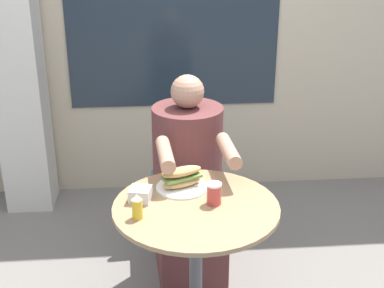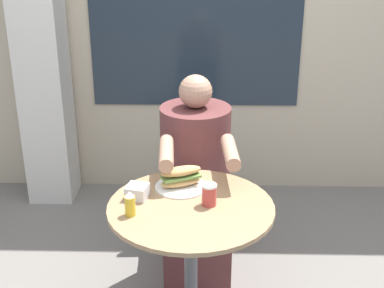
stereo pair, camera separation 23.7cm
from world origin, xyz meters
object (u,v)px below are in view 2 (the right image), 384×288
at_px(cafe_table, 191,245).
at_px(seated_diner, 196,195).
at_px(condiment_bottle, 130,204).
at_px(sandwich_on_plate, 181,179).
at_px(drink_cup, 209,195).
at_px(diner_chair, 195,164).

height_order(cafe_table, seated_diner, seated_diner).
relative_size(seated_diner, condiment_bottle, 10.53).
distance_m(cafe_table, sandwich_on_plate, 0.30).
distance_m(sandwich_on_plate, drink_cup, 0.20).
height_order(cafe_table, drink_cup, drink_cup).
distance_m(cafe_table, seated_diner, 0.56).
relative_size(cafe_table, condiment_bottle, 6.76).
bearing_deg(drink_cup, condiment_bottle, -163.91).
relative_size(cafe_table, diner_chair, 0.86).
bearing_deg(seated_diner, drink_cup, 93.53).
xyz_separation_m(cafe_table, condiment_bottle, (-0.25, -0.09, 0.25)).
distance_m(seated_diner, drink_cup, 0.63).
bearing_deg(cafe_table, sandwich_on_plate, 106.51).
height_order(cafe_table, sandwich_on_plate, sandwich_on_plate).
xyz_separation_m(drink_cup, condiment_bottle, (-0.33, -0.09, 0.00)).
bearing_deg(diner_chair, sandwich_on_plate, 82.52).
bearing_deg(cafe_table, condiment_bottle, -160.91).
xyz_separation_m(diner_chair, drink_cup, (0.08, -0.90, 0.27)).
relative_size(seated_diner, sandwich_on_plate, 4.86).
relative_size(cafe_table, drink_cup, 7.60).
bearing_deg(sandwich_on_plate, cafe_table, -73.49).
bearing_deg(seated_diner, cafe_table, 85.46).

